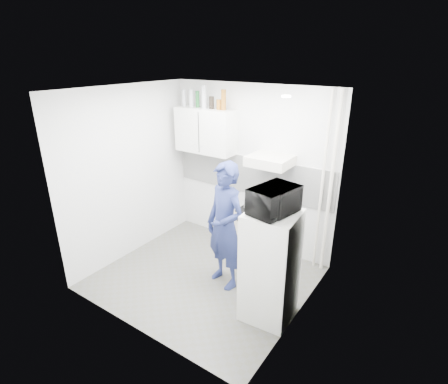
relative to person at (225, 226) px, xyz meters
The scene contains 24 objects.
floor 0.93m from the person, 165.72° to the right, with size 2.80×2.80×0.00m, color #57574B.
ceiling 1.75m from the person, 165.72° to the right, with size 2.80×2.80×0.00m, color white.
wall_back 1.28m from the person, 104.45° to the left, with size 2.80×2.80×0.00m, color silver.
wall_left 1.76m from the person, behind, with size 2.60×2.60×0.00m, color silver.
wall_right 1.18m from the person, ahead, with size 2.60×2.60×0.00m, color silver.
person is the anchor object (origin of this frame).
stove 1.06m from the person, 94.61° to the left, with size 0.46×0.46×0.74m, color silver.
fridge 0.85m from the person, 16.78° to the right, with size 0.57×0.57×1.37m, color silver.
stove_top 0.93m from the person, 94.61° to the left, with size 0.44×0.44×0.03m, color black.
saucepan 0.95m from the person, 99.73° to the left, with size 0.21×0.21×0.11m, color silver.
microwave 1.06m from the person, 16.78° to the right, with size 0.37×0.54×0.30m, color black.
bottle_a 2.30m from the person, 145.95° to the left, with size 0.06×0.06×0.26m, color #B2B7BC.
bottle_b 2.21m from the person, 142.97° to the left, with size 0.07×0.07×0.27m, color #B2B7BC.
bottle_c 2.13m from the person, 140.22° to the left, with size 0.06×0.06×0.25m, color #144C1E.
bottle_d 2.09m from the person, 136.97° to the left, with size 0.08×0.08×0.35m, color #B2B7BC.
canister_a 1.97m from the person, 132.87° to the left, with size 0.07×0.07×0.19m, color black.
canister_b 1.89m from the person, 128.27° to the left, with size 0.08×0.08×0.15m, color brown.
bottle_e 1.92m from the person, 125.21° to the left, with size 0.08×0.08×0.30m, color brown.
upper_cabinet 1.75m from the person, 136.52° to the left, with size 1.00×0.35×0.70m, color silver.
range_hood 1.16m from the person, 80.91° to the left, with size 0.60×0.50×0.14m, color silver.
backsplash 1.24m from the person, 104.63° to the left, with size 2.74×0.03×0.60m, color white.
pipe_a 1.54m from the person, 47.61° to the left, with size 0.05×0.05×2.60m, color silver.
pipe_b 1.46m from the person, 51.24° to the left, with size 0.04×0.04×2.60m, color silver.
ceiling_spot_fixture 1.84m from the person, 10.00° to the left, with size 0.10×0.10×0.02m, color white.
Camera 1 is at (2.60, -3.32, 2.99)m, focal length 28.00 mm.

